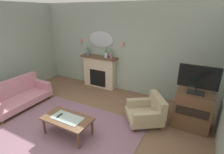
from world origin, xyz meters
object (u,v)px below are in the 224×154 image
(wall_mirror, at_px, (101,40))
(floral_couch, at_px, (17,95))
(wall_sconce_right, at_px, (122,43))
(tv_flatscreen, at_px, (198,79))
(mantel_vase_centre, at_px, (88,50))
(fireplace, at_px, (99,72))
(coffee_table, at_px, (67,120))
(armchair_near_fireplace, at_px, (147,111))
(mantel_vase_right, at_px, (111,52))
(mantel_vase_left, at_px, (106,53))
(wall_sconce_left, at_px, (80,40))
(tv_remote, at_px, (60,115))
(tv_cabinet, at_px, (192,110))

(wall_mirror, xyz_separation_m, floral_couch, (-1.40, -2.45, -1.39))
(wall_sconce_right, height_order, tv_flatscreen, wall_sconce_right)
(floral_couch, bearing_deg, mantel_vase_centre, 67.39)
(fireplace, relative_size, coffee_table, 1.24)
(fireplace, bearing_deg, armchair_near_fireplace, -30.50)
(mantel_vase_centre, bearing_deg, mantel_vase_right, 0.00)
(mantel_vase_centre, bearing_deg, coffee_table, -64.21)
(wall_sconce_right, bearing_deg, mantel_vase_left, -167.69)
(wall_sconce_left, distance_m, tv_flatscreen, 4.21)
(coffee_table, xyz_separation_m, floral_couch, (-2.20, 0.31, -0.06))
(fireplace, relative_size, mantel_vase_left, 4.09)
(mantel_vase_centre, distance_m, floral_couch, 2.66)
(mantel_vase_centre, distance_m, mantel_vase_left, 0.75)
(mantel_vase_centre, xyz_separation_m, floral_couch, (-0.95, -2.28, -1.01))
(coffee_table, xyz_separation_m, armchair_near_fireplace, (1.42, 1.31, -0.08))
(mantel_vase_centre, bearing_deg, wall_sconce_left, 163.30)
(armchair_near_fireplace, bearing_deg, wall_mirror, 146.87)
(tv_remote, bearing_deg, wall_mirror, 102.21)
(coffee_table, bearing_deg, tv_flatscreen, 33.99)
(fireplace, bearing_deg, mantel_vase_right, -3.24)
(wall_sconce_left, bearing_deg, wall_sconce_right, 0.00)
(mantel_vase_centre, relative_size, coffee_table, 0.32)
(tv_remote, height_order, tv_flatscreen, tv_flatscreen)
(tv_remote, relative_size, armchair_near_fireplace, 0.14)
(mantel_vase_left, bearing_deg, armchair_near_fireplace, -33.67)
(fireplace, height_order, wall_sconce_right, wall_sconce_right)
(coffee_table, distance_m, tv_flatscreen, 3.02)
(armchair_near_fireplace, bearing_deg, tv_flatscreen, 17.74)
(wall_sconce_right, distance_m, tv_flatscreen, 2.62)
(fireplace, distance_m, coffee_table, 2.74)
(wall_mirror, distance_m, floral_couch, 3.14)
(mantel_vase_left, relative_size, wall_mirror, 0.35)
(tv_flatscreen, bearing_deg, tv_remote, -147.79)
(wall_mirror, height_order, tv_flatscreen, wall_mirror)
(coffee_table, xyz_separation_m, tv_flatscreen, (2.40, 1.62, 0.86))
(wall_mirror, bearing_deg, mantel_vase_centre, -159.30)
(wall_sconce_left, height_order, floral_couch, wall_sconce_left)
(wall_mirror, bearing_deg, wall_sconce_right, -3.37)
(tv_cabinet, height_order, tv_flatscreen, tv_flatscreen)
(mantel_vase_centre, relative_size, armchair_near_fireplace, 0.31)
(wall_mirror, height_order, tv_cabinet, wall_mirror)
(armchair_near_fireplace, height_order, tv_cabinet, tv_cabinet)
(wall_mirror, bearing_deg, mantel_vase_left, -29.54)
(wall_mirror, distance_m, wall_sconce_left, 0.85)
(wall_sconce_right, distance_m, tv_cabinet, 2.85)
(floral_couch, height_order, armchair_near_fireplace, floral_couch)
(coffee_table, relative_size, tv_flatscreen, 1.31)
(wall_sconce_right, bearing_deg, fireplace, -173.84)
(tv_remote, bearing_deg, mantel_vase_right, 92.22)
(wall_sconce_left, distance_m, floral_couch, 2.80)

